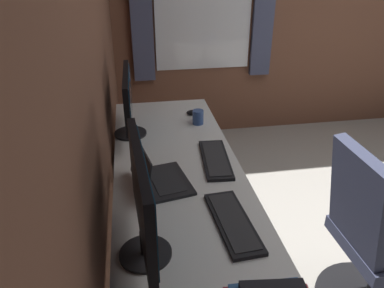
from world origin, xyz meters
name	(u,v)px	position (x,y,z in m)	size (l,w,h in m)	color
wall_back	(84,70)	(0.00, 2.03, 1.30)	(4.59, 0.10, 2.60)	brown
wall_right	(315,1)	(2.04, 0.00, 1.30)	(0.10, 4.55, 2.60)	brown
window_panel	(203,15)	(1.98, 1.12, 1.20)	(0.02, 0.91, 1.01)	white
curtain_near	(264,14)	(1.95, 0.54, 1.20)	(0.05, 0.20, 1.17)	#4C5170
curtain_far	(141,18)	(1.95, 1.70, 1.20)	(0.05, 0.20, 1.17)	#4C5170
desk	(182,195)	(-0.08, 1.62, 0.67)	(2.28, 0.67, 0.73)	white
drawer_pedestal	(167,188)	(0.46, 1.65, 0.35)	(0.40, 0.51, 0.69)	white
monitor_primary	(142,199)	(-0.53, 1.82, 0.99)	(0.57, 0.20, 0.44)	black
monitor_secondary	(128,99)	(0.53, 1.86, 0.96)	(0.57, 0.20, 0.39)	black
laptop_leftmost	(156,176)	(-0.06, 1.75, 0.78)	(0.35, 0.30, 0.21)	black
keyboard_main	(216,159)	(0.11, 1.41, 0.74)	(0.43, 0.17, 0.02)	black
keyboard_spare	(233,222)	(-0.41, 1.45, 0.74)	(0.43, 0.17, 0.02)	black
mouse_main	(194,112)	(0.77, 1.42, 0.75)	(0.06, 0.10, 0.03)	black
coffee_mug	(198,117)	(0.62, 1.42, 0.78)	(0.11, 0.07, 0.09)	#335193
office_chair	(372,246)	(-0.37, 0.72, 0.46)	(0.56, 0.56, 0.97)	#383D56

